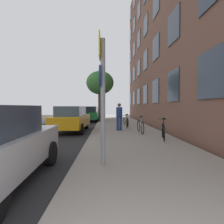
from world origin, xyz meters
name	(u,v)px	position (x,y,z in m)	size (l,w,h in m)	color
ground_plane	(80,126)	(-2.40, 15.00, 0.00)	(41.80, 41.80, 0.00)	#332D28
road_asphalt	(54,126)	(-4.50, 15.00, 0.01)	(7.00, 38.00, 0.01)	#232326
sidewalk	(121,125)	(1.10, 15.00, 0.06)	(4.20, 38.00, 0.12)	gray
building_facade	(154,24)	(3.69, 14.50, 8.34)	(0.56, 27.00, 16.64)	brown
sign_post	(102,89)	(-0.24, 4.01, 2.05)	(0.16, 0.60, 3.32)	gray
traffic_light	(103,100)	(-0.55, 19.21, 2.37)	(0.43, 0.24, 3.27)	black
tree_near	(100,83)	(-0.79, 18.34, 3.98)	(2.76, 2.76, 5.09)	#4C3823
bicycle_0	(163,131)	(2.45, 7.62, 0.51)	(0.54, 1.66, 0.98)	black
bicycle_1	(140,126)	(1.79, 9.74, 0.50)	(0.42, 1.77, 0.97)	black
bicycle_2	(127,122)	(1.32, 12.28, 0.50)	(0.43, 1.65, 0.98)	black
bicycle_3	(126,121)	(1.37, 13.73, 0.47)	(0.42, 1.61, 0.89)	black
pedestrian_0	(119,115)	(0.66, 10.88, 1.09)	(0.53, 0.53, 1.70)	navy
car_1	(72,119)	(-2.37, 11.27, 0.84)	(1.95, 4.43, 1.62)	orange
car_2	(89,114)	(-2.00, 19.60, 0.84)	(1.94, 4.50, 1.62)	#19662D
car_3	(92,112)	(-2.33, 27.94, 0.84)	(2.09, 4.57, 1.62)	#19662D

